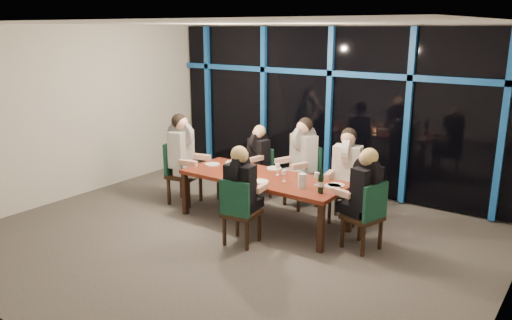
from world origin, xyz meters
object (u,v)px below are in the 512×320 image
at_px(chair_near_mid, 239,209).
at_px(wine_bottle, 321,184).
at_px(diner_end_left, 183,146).
at_px(water_pitcher, 302,181).
at_px(chair_end_right, 368,213).
at_px(diner_end_right, 364,184).
at_px(diner_far_mid, 302,150).
at_px(diner_near_mid, 241,181).
at_px(chair_far_left, 260,170).
at_px(chair_far_right, 347,185).
at_px(diner_far_left, 257,151).
at_px(chair_end_left, 179,169).
at_px(chair_far_mid, 305,173).
at_px(diner_far_right, 347,162).
at_px(dining_table, 264,180).

xyz_separation_m(chair_near_mid, wine_bottle, (0.87, 0.71, 0.34)).
bearing_deg(diner_end_left, water_pitcher, -103.26).
relative_size(chair_end_right, diner_end_right, 1.03).
relative_size(diner_far_mid, diner_near_mid, 1.07).
height_order(chair_far_left, water_pitcher, water_pitcher).
relative_size(chair_far_right, diner_far_left, 1.16).
bearing_deg(diner_far_left, chair_end_left, -122.61).
bearing_deg(chair_far_mid, chair_end_left, -127.71).
bearing_deg(chair_far_mid, diner_end_right, -14.08).
height_order(diner_far_mid, diner_end_right, diner_far_mid).
xyz_separation_m(chair_near_mid, diner_end_right, (1.42, 0.90, 0.39)).
distance_m(chair_far_right, diner_far_right, 0.41).
height_order(chair_far_mid, water_pitcher, chair_far_mid).
height_order(dining_table, wine_bottle, wine_bottle).
bearing_deg(chair_end_left, chair_far_right, -82.04).
xyz_separation_m(diner_near_mid, wine_bottle, (0.88, 0.63, -0.04)).
bearing_deg(diner_near_mid, diner_far_mid, -94.33).
distance_m(dining_table, chair_far_left, 1.24).
height_order(chair_end_right, diner_end_right, diner_end_right).
distance_m(diner_far_left, wine_bottle, 2.14).
relative_size(diner_far_left, diner_end_left, 0.84).
bearing_deg(diner_end_right, dining_table, -74.19).
distance_m(diner_far_right, diner_near_mid, 1.79).
height_order(chair_far_left, chair_end_left, chair_end_left).
bearing_deg(chair_end_left, diner_end_right, -99.92).
height_order(chair_end_right, wine_bottle, wine_bottle).
distance_m(chair_near_mid, diner_far_left, 2.07).
bearing_deg(chair_far_mid, chair_far_right, 8.37).
bearing_deg(chair_end_left, chair_end_right, -100.33).
distance_m(chair_end_right, diner_far_right, 1.15).
distance_m(diner_end_right, wine_bottle, 0.59).
height_order(chair_end_left, diner_near_mid, diner_near_mid).
xyz_separation_m(diner_end_left, diner_near_mid, (1.82, -0.77, -0.09)).
bearing_deg(chair_far_left, water_pitcher, -24.65).
height_order(chair_far_mid, diner_end_right, diner_end_right).
bearing_deg(chair_far_mid, diner_far_left, -149.22).
distance_m(chair_end_left, chair_end_right, 3.43).
bearing_deg(chair_near_mid, dining_table, -84.39).
distance_m(chair_end_right, wine_bottle, 0.74).
distance_m(diner_near_mid, wine_bottle, 1.09).
xyz_separation_m(chair_near_mid, diner_far_mid, (-0.11, 1.88, 0.45)).
distance_m(diner_far_left, diner_far_right, 1.77).
xyz_separation_m(chair_far_mid, chair_near_mid, (0.08, -1.96, -0.04)).
bearing_deg(diner_far_right, chair_end_left, -173.84).
height_order(diner_end_right, diner_near_mid, diner_end_right).
bearing_deg(diner_far_right, wine_bottle, -96.40).
height_order(chair_end_left, diner_end_right, diner_end_right).
xyz_separation_m(chair_end_right, diner_far_mid, (-1.62, 1.00, 0.44)).
distance_m(chair_far_mid, diner_far_left, 0.94).
height_order(chair_far_left, diner_far_mid, diner_far_mid).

